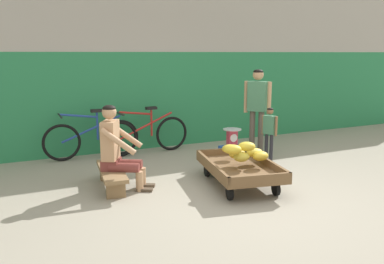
{
  "coord_description": "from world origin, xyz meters",
  "views": [
    {
      "loc": [
        -2.51,
        -3.97,
        1.81
      ],
      "look_at": [
        -0.22,
        0.89,
        0.75
      ],
      "focal_mm": 37.58,
      "sensor_mm": 36.0,
      "label": 1
    }
  ],
  "objects_px": {
    "customer_child": "(269,128)",
    "vendor_seated": "(117,148)",
    "banana_cart": "(239,169)",
    "shopping_bag": "(245,163)",
    "customer_adult": "(257,102)",
    "weighing_scale": "(232,137)",
    "low_bench": "(112,174)",
    "plastic_crate": "(232,155)",
    "bicycle_far_left": "(146,135)",
    "bicycle_near_left": "(92,138)"
  },
  "relations": [
    {
      "from": "customer_adult",
      "to": "shopping_bag",
      "type": "distance_m",
      "value": 1.35
    },
    {
      "from": "weighing_scale",
      "to": "low_bench",
      "type": "bearing_deg",
      "value": -170.46
    },
    {
      "from": "vendor_seated",
      "to": "weighing_scale",
      "type": "relative_size",
      "value": 3.8
    },
    {
      "from": "vendor_seated",
      "to": "weighing_scale",
      "type": "bearing_deg",
      "value": 11.09
    },
    {
      "from": "low_bench",
      "to": "shopping_bag",
      "type": "height_order",
      "value": "low_bench"
    },
    {
      "from": "weighing_scale",
      "to": "customer_adult",
      "type": "relative_size",
      "value": 0.2
    },
    {
      "from": "banana_cart",
      "to": "customer_adult",
      "type": "relative_size",
      "value": 1.03
    },
    {
      "from": "bicycle_far_left",
      "to": "bicycle_near_left",
      "type": "bearing_deg",
      "value": 174.26
    },
    {
      "from": "weighing_scale",
      "to": "bicycle_far_left",
      "type": "distance_m",
      "value": 1.65
    },
    {
      "from": "weighing_scale",
      "to": "bicycle_far_left",
      "type": "bearing_deg",
      "value": 129.14
    },
    {
      "from": "customer_child",
      "to": "customer_adult",
      "type": "bearing_deg",
      "value": 82.92
    },
    {
      "from": "vendor_seated",
      "to": "bicycle_near_left",
      "type": "bearing_deg",
      "value": 89.47
    },
    {
      "from": "plastic_crate",
      "to": "customer_adult",
      "type": "relative_size",
      "value": 0.24
    },
    {
      "from": "banana_cart",
      "to": "vendor_seated",
      "type": "height_order",
      "value": "vendor_seated"
    },
    {
      "from": "weighing_scale",
      "to": "customer_child",
      "type": "bearing_deg",
      "value": -9.42
    },
    {
      "from": "vendor_seated",
      "to": "plastic_crate",
      "type": "height_order",
      "value": "vendor_seated"
    },
    {
      "from": "plastic_crate",
      "to": "low_bench",
      "type": "bearing_deg",
      "value": -170.43
    },
    {
      "from": "plastic_crate",
      "to": "shopping_bag",
      "type": "bearing_deg",
      "value": -91.7
    },
    {
      "from": "vendor_seated",
      "to": "customer_child",
      "type": "height_order",
      "value": "vendor_seated"
    },
    {
      "from": "banana_cart",
      "to": "vendor_seated",
      "type": "xyz_separation_m",
      "value": [
        -1.55,
        0.58,
        0.33
      ]
    },
    {
      "from": "plastic_crate",
      "to": "bicycle_far_left",
      "type": "bearing_deg",
      "value": 129.17
    },
    {
      "from": "low_bench",
      "to": "weighing_scale",
      "type": "distance_m",
      "value": 2.14
    },
    {
      "from": "bicycle_near_left",
      "to": "customer_child",
      "type": "relative_size",
      "value": 1.82
    },
    {
      "from": "vendor_seated",
      "to": "customer_adult",
      "type": "xyz_separation_m",
      "value": [
        2.74,
        0.75,
        0.38
      ]
    },
    {
      "from": "weighing_scale",
      "to": "banana_cart",
      "type": "bearing_deg",
      "value": -115.52
    },
    {
      "from": "vendor_seated",
      "to": "bicycle_far_left",
      "type": "relative_size",
      "value": 0.69
    },
    {
      "from": "weighing_scale",
      "to": "customer_adult",
      "type": "height_order",
      "value": "customer_adult"
    },
    {
      "from": "bicycle_near_left",
      "to": "low_bench",
      "type": "bearing_deg",
      "value": -93.07
    },
    {
      "from": "vendor_seated",
      "to": "plastic_crate",
      "type": "bearing_deg",
      "value": 11.12
    },
    {
      "from": "low_bench",
      "to": "shopping_bag",
      "type": "bearing_deg",
      "value": -2.03
    },
    {
      "from": "customer_child",
      "to": "vendor_seated",
      "type": "bearing_deg",
      "value": -173.89
    },
    {
      "from": "plastic_crate",
      "to": "bicycle_near_left",
      "type": "xyz_separation_m",
      "value": [
        -2.0,
        1.37,
        0.2
      ]
    },
    {
      "from": "customer_child",
      "to": "plastic_crate",
      "type": "bearing_deg",
      "value": 170.48
    },
    {
      "from": "weighing_scale",
      "to": "shopping_bag",
      "type": "height_order",
      "value": "weighing_scale"
    },
    {
      "from": "shopping_bag",
      "to": "bicycle_near_left",
      "type": "bearing_deg",
      "value": 137.87
    },
    {
      "from": "banana_cart",
      "to": "weighing_scale",
      "type": "xyz_separation_m",
      "value": [
        0.47,
        0.98,
        0.21
      ]
    },
    {
      "from": "bicycle_near_left",
      "to": "shopping_bag",
      "type": "xyz_separation_m",
      "value": [
        1.99,
        -1.8,
        -0.23
      ]
    },
    {
      "from": "vendor_seated",
      "to": "banana_cart",
      "type": "bearing_deg",
      "value": -20.65
    },
    {
      "from": "bicycle_near_left",
      "to": "shopping_bag",
      "type": "relative_size",
      "value": 6.92
    },
    {
      "from": "bicycle_near_left",
      "to": "shopping_bag",
      "type": "bearing_deg",
      "value": -42.13
    },
    {
      "from": "shopping_bag",
      "to": "banana_cart",
      "type": "bearing_deg",
      "value": -129.39
    },
    {
      "from": "banana_cart",
      "to": "shopping_bag",
      "type": "xyz_separation_m",
      "value": [
        0.46,
        0.55,
        -0.12
      ]
    },
    {
      "from": "banana_cart",
      "to": "vendor_seated",
      "type": "distance_m",
      "value": 1.69
    },
    {
      "from": "vendor_seated",
      "to": "customer_adult",
      "type": "bearing_deg",
      "value": 15.27
    },
    {
      "from": "shopping_bag",
      "to": "customer_adult",
      "type": "bearing_deg",
      "value": 46.87
    },
    {
      "from": "bicycle_near_left",
      "to": "customer_adult",
      "type": "xyz_separation_m",
      "value": [
        2.72,
        -1.02,
        0.6
      ]
    },
    {
      "from": "low_bench",
      "to": "shopping_bag",
      "type": "relative_size",
      "value": 4.7
    },
    {
      "from": "vendor_seated",
      "to": "customer_child",
      "type": "relative_size",
      "value": 1.25
    },
    {
      "from": "low_bench",
      "to": "bicycle_near_left",
      "type": "bearing_deg",
      "value": 86.93
    },
    {
      "from": "low_bench",
      "to": "bicycle_far_left",
      "type": "bearing_deg",
      "value": 57.06
    }
  ]
}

